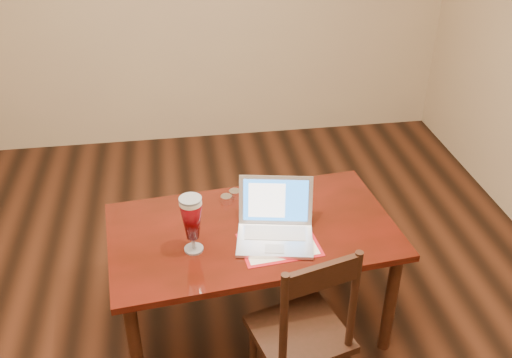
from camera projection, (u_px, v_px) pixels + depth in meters
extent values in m
cube|color=#4A0F09|center=(253.00, 231.00, 2.84)|extent=(1.48, 0.93, 0.04)
cylinder|color=#35170D|center=(136.00, 351.00, 2.61)|extent=(0.06, 0.06, 0.63)
cylinder|color=#35170D|center=(390.00, 303.00, 2.88)|extent=(0.06, 0.06, 0.63)
cylinder|color=#35170D|center=(127.00, 262.00, 3.15)|extent=(0.06, 0.06, 0.63)
cylinder|color=#35170D|center=(342.00, 228.00, 3.42)|extent=(0.06, 0.06, 0.63)
cube|color=#AE1018|center=(279.00, 245.00, 2.72)|extent=(0.39, 0.30, 0.00)
cube|color=silver|center=(279.00, 244.00, 2.72)|extent=(0.36, 0.26, 0.00)
cube|color=silver|center=(275.00, 241.00, 2.73)|extent=(0.40, 0.31, 0.02)
cube|color=silver|center=(275.00, 233.00, 2.76)|extent=(0.31, 0.17, 0.00)
cube|color=#B3B4B8|center=(275.00, 249.00, 2.66)|extent=(0.10, 0.08, 0.00)
cube|color=silver|center=(276.00, 200.00, 2.79)|extent=(0.37, 0.14, 0.24)
cube|color=blue|center=(276.00, 201.00, 2.78)|extent=(0.32, 0.12, 0.20)
cube|color=white|center=(267.00, 200.00, 2.79)|extent=(0.19, 0.08, 0.17)
cylinder|color=silver|center=(194.00, 249.00, 2.69)|extent=(0.09, 0.09, 0.01)
cylinder|color=silver|center=(193.00, 243.00, 2.67)|extent=(0.02, 0.02, 0.06)
cylinder|color=beige|center=(190.00, 202.00, 2.54)|extent=(0.10, 0.10, 0.02)
cylinder|color=silver|center=(190.00, 199.00, 2.54)|extent=(0.10, 0.10, 0.01)
cylinder|color=white|center=(226.00, 199.00, 3.02)|extent=(0.06, 0.06, 0.04)
cylinder|color=white|center=(235.00, 194.00, 3.06)|extent=(0.06, 0.06, 0.04)
cube|color=black|center=(299.00, 334.00, 2.58)|extent=(0.49, 0.47, 0.04)
cylinder|color=black|center=(253.00, 353.00, 2.75)|extent=(0.04, 0.04, 0.39)
cylinder|color=black|center=(312.00, 333.00, 2.86)|extent=(0.04, 0.04, 0.39)
cylinder|color=black|center=(284.00, 324.00, 2.26)|extent=(0.03, 0.03, 0.51)
cylinder|color=black|center=(354.00, 300.00, 2.37)|extent=(0.03, 0.03, 0.51)
cube|color=black|center=(322.00, 276.00, 2.21)|extent=(0.32, 0.11, 0.11)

